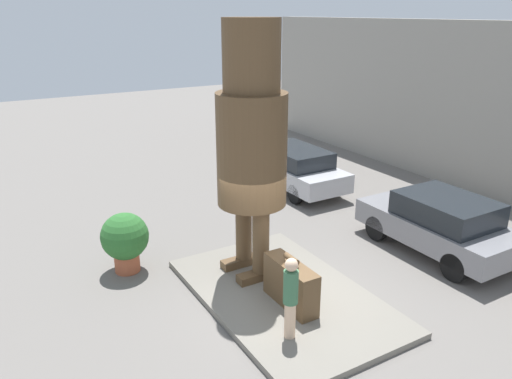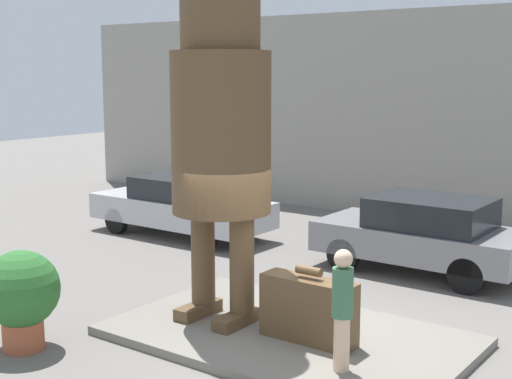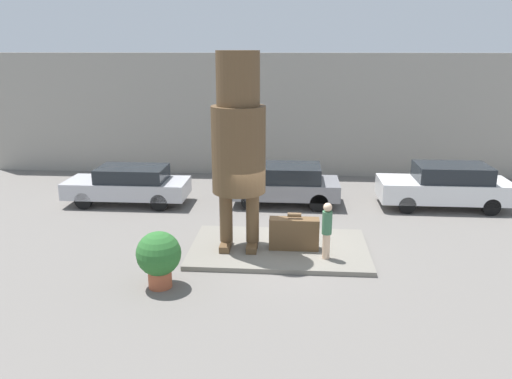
% 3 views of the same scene
% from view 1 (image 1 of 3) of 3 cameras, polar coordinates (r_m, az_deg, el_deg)
% --- Properties ---
extents(ground_plane, '(60.00, 60.00, 0.00)m').
position_cam_1_polar(ground_plane, '(10.94, 3.21, -12.30)').
color(ground_plane, slate).
extents(pedestal, '(5.16, 3.20, 0.14)m').
position_cam_1_polar(pedestal, '(10.90, 3.21, -12.00)').
color(pedestal, slate).
rests_on(pedestal, ground_plane).
extents(statue_figure, '(1.50, 1.50, 5.55)m').
position_cam_1_polar(statue_figure, '(10.47, -0.51, 6.41)').
color(statue_figure, brown).
rests_on(statue_figure, pedestal).
extents(giant_suitcase, '(1.42, 0.42, 1.10)m').
position_cam_1_polar(giant_suitcase, '(10.26, 3.98, -10.72)').
color(giant_suitcase, brown).
rests_on(giant_suitcase, pedestal).
extents(tourist, '(0.27, 0.27, 1.60)m').
position_cam_1_polar(tourist, '(9.13, 3.97, -11.93)').
color(tourist, beige).
rests_on(tourist, pedestal).
extents(parked_car_silver, '(4.59, 1.75, 1.44)m').
position_cam_1_polar(parked_car_silver, '(17.21, 4.12, 2.70)').
color(parked_car_silver, '#B7B7BC').
rests_on(parked_car_silver, ground_plane).
extents(parked_car_grey, '(4.03, 1.87, 1.51)m').
position_cam_1_polar(parked_car_grey, '(13.33, 20.28, -3.56)').
color(parked_car_grey, gray).
rests_on(parked_car_grey, ground_plane).
extents(planter_pot, '(1.11, 1.11, 1.45)m').
position_cam_1_polar(planter_pot, '(11.98, -14.75, -5.48)').
color(planter_pot, '#AD5638').
rests_on(planter_pot, ground_plane).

